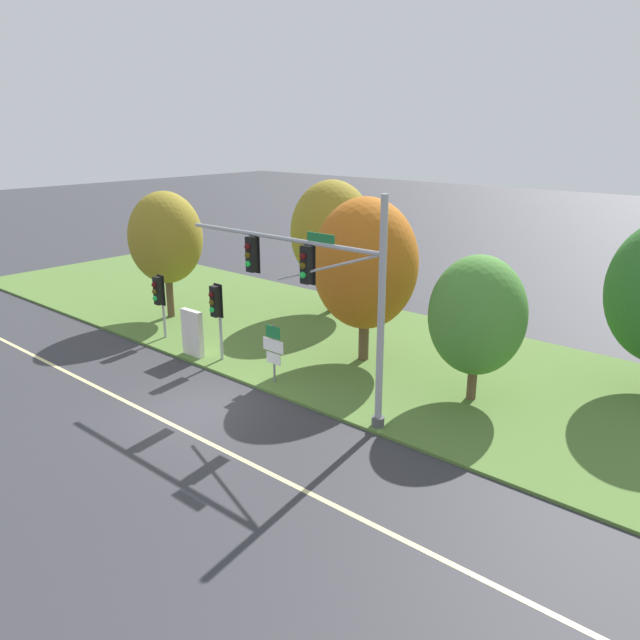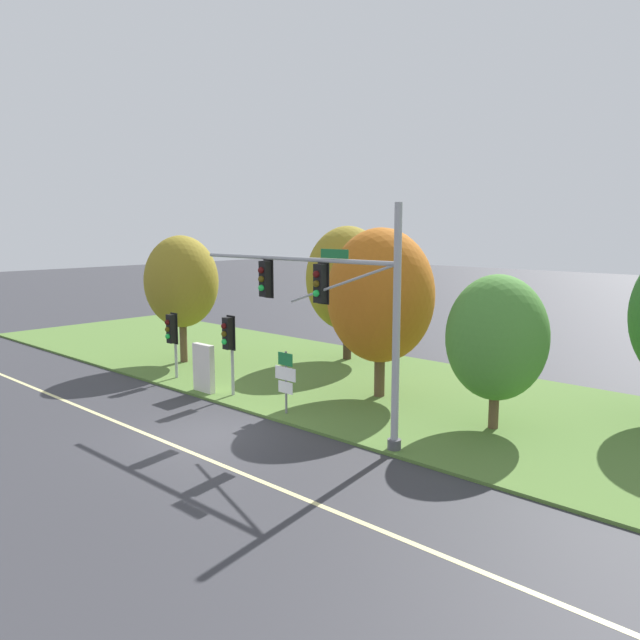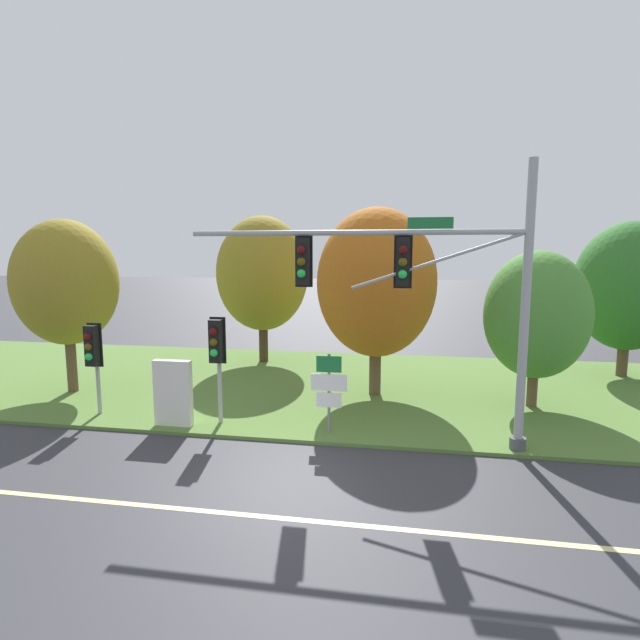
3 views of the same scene
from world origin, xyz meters
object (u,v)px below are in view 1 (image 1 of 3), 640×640
(tree_nearest_road, at_px, (166,238))
(tree_left_of_mast, at_px, (332,233))
(tree_mid_verge, at_px, (477,316))
(tree_behind_signpost, at_px, (365,264))
(pedestrian_signal_further_along, at_px, (216,306))
(traffic_signal_mast, at_px, (320,283))
(info_kiosk, at_px, (192,333))
(route_sign_post, at_px, (273,348))
(pedestrian_signal_near_kerb, at_px, (159,294))

(tree_nearest_road, relative_size, tree_left_of_mast, 0.93)
(tree_nearest_road, distance_m, tree_mid_verge, 15.77)
(tree_behind_signpost, bearing_deg, pedestrian_signal_further_along, -137.39)
(traffic_signal_mast, xyz_separation_m, pedestrian_signal_further_along, (-5.73, 0.45, -1.94))
(pedestrian_signal_further_along, height_order, tree_behind_signpost, tree_behind_signpost)
(tree_nearest_road, distance_m, info_kiosk, 6.50)
(traffic_signal_mast, height_order, route_sign_post, traffic_signal_mast)
(pedestrian_signal_further_along, distance_m, tree_mid_verge, 9.92)
(tree_left_of_mast, bearing_deg, pedestrian_signal_near_kerb, -109.79)
(pedestrian_signal_near_kerb, bearing_deg, pedestrian_signal_further_along, -1.78)
(tree_behind_signpost, relative_size, info_kiosk, 3.39)
(route_sign_post, relative_size, tree_nearest_road, 0.36)
(info_kiosk, bearing_deg, tree_behind_signpost, 37.46)
(traffic_signal_mast, height_order, pedestrian_signal_near_kerb, traffic_signal_mast)
(traffic_signal_mast, bearing_deg, tree_behind_signpost, 108.84)
(traffic_signal_mast, xyz_separation_m, tree_mid_verge, (3.59, 3.78, -1.23))
(tree_mid_verge, distance_m, info_kiosk, 11.34)
(route_sign_post, height_order, info_kiosk, route_sign_post)
(tree_nearest_road, bearing_deg, route_sign_post, -14.55)
(pedestrian_signal_near_kerb, bearing_deg, tree_mid_verge, 13.57)
(tree_left_of_mast, bearing_deg, traffic_signal_mast, -51.98)
(traffic_signal_mast, relative_size, pedestrian_signal_further_along, 2.79)
(traffic_signal_mast, relative_size, pedestrian_signal_near_kerb, 3.07)
(traffic_signal_mast, bearing_deg, tree_mid_verge, 46.47)
(pedestrian_signal_further_along, xyz_separation_m, tree_nearest_road, (-6.39, 2.37, 1.61))
(tree_nearest_road, height_order, tree_mid_verge, tree_nearest_road)
(tree_left_of_mast, xyz_separation_m, info_kiosk, (-0.18, -8.52, -3.01))
(pedestrian_signal_near_kerb, height_order, route_sign_post, pedestrian_signal_near_kerb)
(pedestrian_signal_near_kerb, bearing_deg, tree_nearest_road, 137.16)
(traffic_signal_mast, distance_m, pedestrian_signal_near_kerb, 9.96)
(route_sign_post, xyz_separation_m, tree_behind_signpost, (1.00, 4.04, 2.55))
(tree_nearest_road, relative_size, tree_mid_verge, 1.21)
(traffic_signal_mast, bearing_deg, info_kiosk, 178.73)
(tree_left_of_mast, relative_size, info_kiosk, 3.42)
(tree_left_of_mast, xyz_separation_m, tree_mid_verge, (10.37, -4.90, -0.99))
(pedestrian_signal_near_kerb, relative_size, info_kiosk, 1.49)
(tree_nearest_road, bearing_deg, tree_behind_signpost, 8.21)
(traffic_signal_mast, distance_m, tree_left_of_mast, 11.02)
(pedestrian_signal_further_along, bearing_deg, traffic_signal_mast, -4.44)
(pedestrian_signal_near_kerb, distance_m, tree_mid_verge, 13.70)
(tree_nearest_road, relative_size, tree_behind_signpost, 0.94)
(pedestrian_signal_further_along, xyz_separation_m, route_sign_post, (3.24, -0.13, -0.92))
(route_sign_post, distance_m, tree_nearest_road, 10.27)
(traffic_signal_mast, relative_size, tree_left_of_mast, 1.34)
(pedestrian_signal_near_kerb, relative_size, tree_behind_signpost, 0.44)
(pedestrian_signal_further_along, distance_m, tree_left_of_mast, 8.47)
(route_sign_post, distance_m, info_kiosk, 4.50)
(route_sign_post, xyz_separation_m, tree_nearest_road, (-9.64, 2.50, 2.53))
(traffic_signal_mast, xyz_separation_m, info_kiosk, (-6.97, 0.15, -3.25))
(pedestrian_signal_further_along, bearing_deg, tree_behind_signpost, 42.61)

